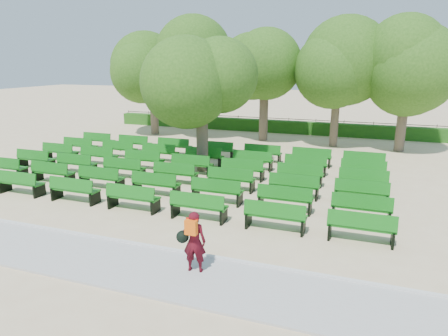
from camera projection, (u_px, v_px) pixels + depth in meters
The scene contains 9 objects.
ground at pixel (203, 184), 17.47m from camera, with size 120.00×120.00×0.00m, color #D3B88B.
paving at pixel (98, 260), 10.73m from camera, with size 30.00×2.20×0.06m, color #B0AFAB.
curb at pixel (122, 242), 11.77m from camera, with size 30.00×0.12×0.10m, color silver.
hedge at pixel (274, 126), 30.08m from camera, with size 26.00×0.70×0.90m, color #225A17.
fence at pixel (275, 131), 30.56m from camera, with size 26.00×0.10×1.02m, color black, non-canonical shape.
tree_line at pixel (261, 142), 26.56m from camera, with size 21.80×6.80×7.04m, color #33621A, non-canonical shape.
bench_array at pixel (184, 176), 18.28m from camera, with size 1.99×0.77×1.23m.
tree_among at pixel (201, 85), 18.60m from camera, with size 4.18×4.18×6.06m.
person at pixel (193, 241), 9.93m from camera, with size 0.78×0.49×1.60m.
Camera 1 is at (6.48, -15.41, 5.21)m, focal length 32.00 mm.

